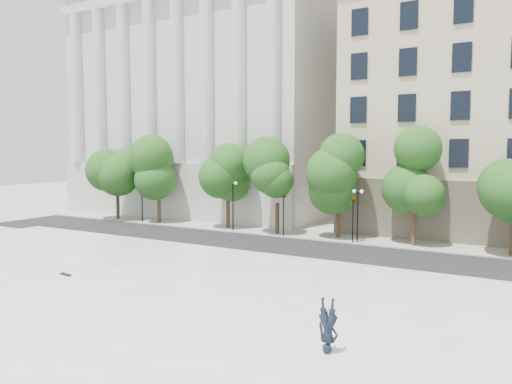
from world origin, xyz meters
TOP-DOWN VIEW (x-y plane):
  - ground at (0.00, 0.00)m, footprint 160.00×160.00m
  - plaza at (0.00, 3.00)m, footprint 44.00×22.00m
  - street at (0.00, 18.00)m, footprint 60.00×8.00m
  - far_sidewalk at (0.00, 24.00)m, footprint 60.00×4.00m
  - building_west at (-17.00, 38.57)m, footprint 31.50×27.65m
  - traffic_light_west at (-1.16, 22.30)m, footprint 0.49×1.62m
  - traffic_light_east at (4.93, 22.30)m, footprint 0.49×1.68m
  - person_lying at (11.59, 0.50)m, footprint 0.96×1.99m
  - skateboard at (-4.96, 3.21)m, footprint 0.83×0.32m
  - street_trees at (-1.19, 23.30)m, footprint 41.13×4.90m
  - lamp_posts at (-0.40, 22.60)m, footprint 35.03×0.28m

SIDE VIEW (x-z plane):
  - ground at x=0.00m, z-range 0.00..0.00m
  - street at x=0.00m, z-range 0.00..0.02m
  - far_sidewalk at x=0.00m, z-range 0.00..0.12m
  - plaza at x=0.00m, z-range 0.00..0.45m
  - skateboard at x=-4.96m, z-range 0.45..0.53m
  - person_lying at x=11.59m, z-range 0.45..0.97m
  - lamp_posts at x=-0.40m, z-range 0.70..5.24m
  - traffic_light_west at x=-1.16m, z-range 1.56..5.71m
  - traffic_light_east at x=4.93m, z-range 1.58..5.74m
  - street_trees at x=-1.19m, z-range 1.36..8.98m
  - building_west at x=-17.00m, z-range 0.09..25.69m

